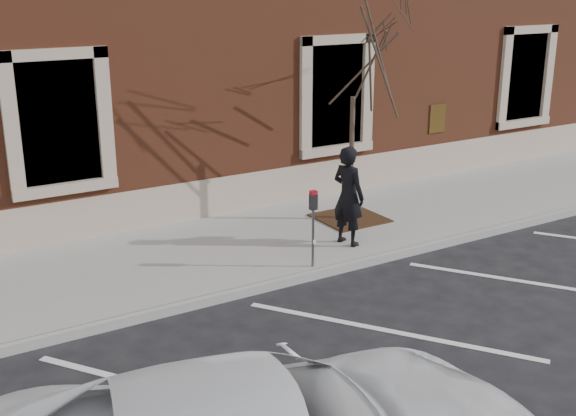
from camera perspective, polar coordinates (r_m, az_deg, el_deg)
ground at (r=12.23m, az=1.47°, el=-5.65°), size 120.00×120.00×0.00m
sidewalk_near at (r=13.60m, az=-2.52°, el=-2.85°), size 40.00×3.50×0.15m
curb_near at (r=12.16m, az=1.60°, el=-5.40°), size 40.00×0.12×0.15m
parking_stripes at (r=10.63m, az=7.98°, el=-9.61°), size 28.00×4.40×0.01m
building_civic at (r=18.24m, az=-12.14°, el=14.66°), size 40.00×8.62×8.00m
man at (r=13.15m, az=4.79°, el=0.97°), size 0.59×0.76×1.85m
parking_meter at (r=12.04m, az=2.00°, el=-0.50°), size 0.12×0.09×1.35m
tree_grate at (r=14.81m, az=4.90°, el=-0.79°), size 1.27×1.27×0.03m
sapling at (r=14.13m, az=5.24°, el=11.48°), size 2.73×2.73×4.55m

